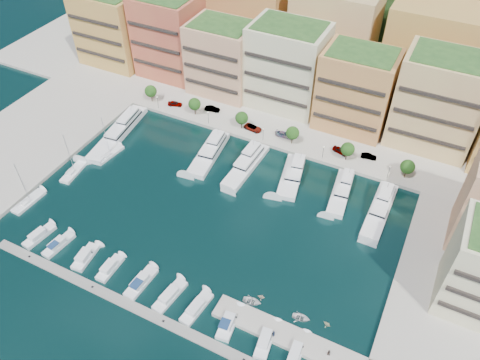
{
  "coord_description": "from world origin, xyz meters",
  "views": [
    {
      "loc": [
        41.54,
        -66.71,
        85.26
      ],
      "look_at": [
        3.98,
        8.42,
        6.0
      ],
      "focal_mm": 35.0,
      "sensor_mm": 36.0,
      "label": 1
    }
  ],
  "objects_px": {
    "tree_2": "(242,118)",
    "person_0": "(274,334)",
    "tree_0": "(151,91)",
    "car_4": "(340,150)",
    "yacht_3": "(247,163)",
    "tender_3": "(327,324)",
    "lamppost_4": "(389,170)",
    "tender_1": "(261,297)",
    "cruiser_1": "(58,245)",
    "sailboat_2": "(109,155)",
    "tree_5": "(408,167)",
    "car_5": "(369,156)",
    "car_3": "(284,134)",
    "lamppost_3": "(323,150)",
    "tender_2": "(301,318)",
    "car_1": "(212,109)",
    "cruiser_9": "(296,354)",
    "yacht_5": "(342,190)",
    "car_2": "(253,128)",
    "cruiser_6": "(196,308)",
    "cruiser_0": "(39,236)",
    "yacht_4": "(292,174)",
    "yacht_6": "(381,207)",
    "tree_4": "(348,149)",
    "yacht_0": "(120,130)",
    "cruiser_4": "(141,283)",
    "cruiser_3": "(110,268)",
    "tree_3": "(293,133)",
    "car_0": "(175,104)",
    "cruiser_5": "(170,296)",
    "cruiser_8": "(266,340)",
    "lamppost_1": "(208,116)",
    "lamppost_2": "(263,132)",
    "cruiser_7": "(229,323)",
    "tree_1": "(195,104)",
    "lamppost_0": "(158,101)",
    "cruiser_2": "(85,257)",
    "yacht_2": "(210,151)"
  },
  "relations": [
    {
      "from": "cruiser_7",
      "to": "cruiser_8",
      "type": "relative_size",
      "value": 0.95
    },
    {
      "from": "tree_0",
      "to": "car_4",
      "type": "xyz_separation_m",
      "value": [
        61.67,
        2.21,
        -2.97
      ]
    },
    {
      "from": "tree_2",
      "to": "lamppost_2",
      "type": "height_order",
      "value": "tree_2"
    },
    {
      "from": "yacht_3",
      "to": "yacht_5",
      "type": "bearing_deg",
      "value": 3.02
    },
    {
      "from": "car_2",
      "to": "person_0",
      "type": "distance_m",
      "value": 65.94
    },
    {
      "from": "car_3",
      "to": "lamppost_3",
      "type": "bearing_deg",
      "value": -112.2
    },
    {
      "from": "sailboat_2",
      "to": "tender_3",
      "type": "xyz_separation_m",
      "value": [
        71.87,
        -22.62,
        0.12
      ]
    },
    {
      "from": "cruiser_6",
      "to": "yacht_6",
      "type": "bearing_deg",
      "value": 58.93
    },
    {
      "from": "cruiser_1",
      "to": "sailboat_2",
      "type": "bearing_deg",
      "value": 107.69
    },
    {
      "from": "sailboat_2",
      "to": "lamppost_1",
      "type": "bearing_deg",
      "value": 53.37
    },
    {
      "from": "yacht_0",
      "to": "cruiser_2",
      "type": "height_order",
      "value": "yacht_0"
    },
    {
      "from": "car_4",
      "to": "cruiser_3",
      "type": "bearing_deg",
      "value": 167.74
    },
    {
      "from": "lamppost_3",
      "to": "lamppost_4",
      "type": "distance_m",
      "value": 18.0
    },
    {
      "from": "tree_3",
      "to": "car_0",
      "type": "height_order",
      "value": "tree_3"
    },
    {
      "from": "tree_4",
      "to": "yacht_0",
      "type": "distance_m",
      "value": 66.06
    },
    {
      "from": "yacht_3",
      "to": "tender_3",
      "type": "relative_size",
      "value": 12.32
    },
    {
      "from": "tree_3",
      "to": "tender_2",
      "type": "bearing_deg",
      "value": -65.98
    },
    {
      "from": "yacht_3",
      "to": "yacht_5",
      "type": "height_order",
      "value": "same"
    },
    {
      "from": "lamppost_1",
      "to": "cruiser_7",
      "type": "bearing_deg",
      "value": -57.22
    },
    {
      "from": "lamppost_4",
      "to": "tender_1",
      "type": "relative_size",
      "value": 2.67
    },
    {
      "from": "car_0",
      "to": "yacht_3",
      "type": "bearing_deg",
      "value": -133.4
    },
    {
      "from": "tree_2",
      "to": "person_0",
      "type": "height_order",
      "value": "tree_2"
    },
    {
      "from": "tree_5",
      "to": "person_0",
      "type": "xyz_separation_m",
      "value": [
        -12.8,
        -56.9,
        -2.87
      ]
    },
    {
      "from": "tree_5",
      "to": "car_5",
      "type": "relative_size",
      "value": 1.33
    },
    {
      "from": "yacht_4",
      "to": "yacht_6",
      "type": "height_order",
      "value": "same"
    },
    {
      "from": "car_0",
      "to": "car_3",
      "type": "xyz_separation_m",
      "value": [
        36.77,
        0.77,
        -0.05
      ]
    },
    {
      "from": "cruiser_3",
      "to": "car_3",
      "type": "xyz_separation_m",
      "value": [
        16.25,
        60.04,
        1.16
      ]
    },
    {
      "from": "cruiser_4",
      "to": "car_5",
      "type": "relative_size",
      "value": 2.09
    },
    {
      "from": "yacht_5",
      "to": "yacht_0",
      "type": "bearing_deg",
      "value": -175.82
    },
    {
      "from": "tree_1",
      "to": "lamppost_0",
      "type": "bearing_deg",
      "value": -169.15
    },
    {
      "from": "car_4",
      "to": "tree_0",
      "type": "bearing_deg",
      "value": 108.67
    },
    {
      "from": "tree_2",
      "to": "tender_2",
      "type": "height_order",
      "value": "tree_2"
    },
    {
      "from": "yacht_3",
      "to": "tree_1",
      "type": "bearing_deg",
      "value": 150.93
    },
    {
      "from": "car_5",
      "to": "cruiser_9",
      "type": "bearing_deg",
      "value": 174.05
    },
    {
      "from": "lamppost_0",
      "to": "cruiser_7",
      "type": "height_order",
      "value": "lamppost_0"
    },
    {
      "from": "tender_3",
      "to": "person_0",
      "type": "height_order",
      "value": "person_0"
    },
    {
      "from": "tree_0",
      "to": "cruiser_2",
      "type": "relative_size",
      "value": 0.72
    },
    {
      "from": "cruiser_6",
      "to": "cruiser_0",
      "type": "bearing_deg",
      "value": 179.99
    },
    {
      "from": "lamppost_1",
      "to": "car_4",
      "type": "height_order",
      "value": "lamppost_1"
    },
    {
      "from": "tree_4",
      "to": "yacht_2",
      "type": "distance_m",
      "value": 37.82
    },
    {
      "from": "tender_1",
      "to": "car_1",
      "type": "relative_size",
      "value": 0.34
    },
    {
      "from": "yacht_3",
      "to": "tender_1",
      "type": "bearing_deg",
      "value": -60.05
    },
    {
      "from": "lamppost_2",
      "to": "cruiser_4",
      "type": "xyz_separation_m",
      "value": [
        -3.27,
        -55.82,
        -3.26
      ]
    },
    {
      "from": "lamppost_4",
      "to": "car_4",
      "type": "height_order",
      "value": "lamppost_4"
    },
    {
      "from": "lamppost_1",
      "to": "yacht_4",
      "type": "xyz_separation_m",
      "value": [
        31.16,
        -9.98,
        -2.73
      ]
    },
    {
      "from": "cruiser_5",
      "to": "cruiser_8",
      "type": "relative_size",
      "value": 1.05
    },
    {
      "from": "tree_5",
      "to": "yacht_3",
      "type": "relative_size",
      "value": 0.28
    },
    {
      "from": "tree_2",
      "to": "tender_2",
      "type": "relative_size",
      "value": 1.54
    },
    {
      "from": "tree_0",
      "to": "tender_2",
      "type": "height_order",
      "value": "tree_0"
    },
    {
      "from": "tree_3",
      "to": "person_0",
      "type": "height_order",
      "value": "tree_3"
    }
  ]
}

